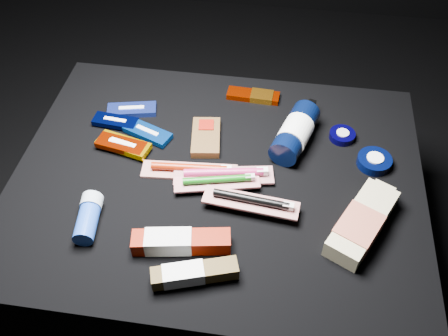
# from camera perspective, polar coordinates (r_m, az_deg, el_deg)

# --- Properties ---
(ground) EXTENTS (3.00, 3.00, 0.00)m
(ground) POSITION_cam_1_polar(r_m,az_deg,el_deg) (1.52, -0.63, -10.92)
(ground) COLOR black
(ground) RESTS_ON ground
(cloth_table) EXTENTS (0.98, 0.78, 0.40)m
(cloth_table) POSITION_cam_1_polar(r_m,az_deg,el_deg) (1.35, -0.69, -6.51)
(cloth_table) COLOR black
(cloth_table) RESTS_ON ground
(luna_bar_0) EXTENTS (0.14, 0.08, 0.02)m
(luna_bar_0) POSITION_cam_1_polar(r_m,az_deg,el_deg) (1.38, -10.48, 6.56)
(luna_bar_0) COLOR #2035A3
(luna_bar_0) RESTS_ON cloth_table
(luna_bar_1) EXTENTS (0.14, 0.09, 0.02)m
(luna_bar_1) POSITION_cam_1_polar(r_m,az_deg,el_deg) (1.30, -8.72, 4.02)
(luna_bar_1) COLOR #083F9E
(luna_bar_1) RESTS_ON cloth_table
(luna_bar_2) EXTENTS (0.12, 0.05, 0.02)m
(luna_bar_2) POSITION_cam_1_polar(r_m,az_deg,el_deg) (1.35, -12.31, 5.22)
(luna_bar_2) COLOR #020731
(luna_bar_2) RESTS_ON cloth_table
(luna_bar_3) EXTENTS (0.14, 0.08, 0.02)m
(luna_bar_3) POSITION_cam_1_polar(r_m,az_deg,el_deg) (1.27, -11.41, 2.61)
(luna_bar_3) COLOR #D59D00
(luna_bar_3) RESTS_ON cloth_table
(luna_bar_4) EXTENTS (0.13, 0.07, 0.02)m
(luna_bar_4) POSITION_cam_1_polar(r_m,az_deg,el_deg) (1.27, -11.66, 2.62)
(luna_bar_4) COLOR #7C1600
(luna_bar_4) RESTS_ON cloth_table
(clif_bar_0) EXTENTS (0.09, 0.14, 0.02)m
(clif_bar_0) POSITION_cam_1_polar(r_m,az_deg,el_deg) (1.28, -2.07, 3.70)
(clif_bar_0) COLOR #503519
(clif_bar_0) RESTS_ON cloth_table
(clif_bar_1) EXTENTS (0.08, 0.12, 0.02)m
(clif_bar_1) POSITION_cam_1_polar(r_m,az_deg,el_deg) (1.29, -2.06, 3.98)
(clif_bar_1) COLOR #A7A7A0
(clif_bar_1) RESTS_ON cloth_table
(power_bar) EXTENTS (0.15, 0.05, 0.02)m
(power_bar) POSITION_cam_1_polar(r_m,az_deg,el_deg) (1.40, 3.68, 8.22)
(power_bar) COLOR #7B1700
(power_bar) RESTS_ON cloth_table
(lotion_bottle) EXTENTS (0.12, 0.23, 0.07)m
(lotion_bottle) POSITION_cam_1_polar(r_m,az_deg,el_deg) (1.26, 8.14, 4.04)
(lotion_bottle) COLOR black
(lotion_bottle) RESTS_ON cloth_table
(cream_tin_upper) EXTENTS (0.07, 0.07, 0.02)m
(cream_tin_upper) POSITION_cam_1_polar(r_m,az_deg,el_deg) (1.32, 13.36, 3.65)
(cream_tin_upper) COLOR black
(cream_tin_upper) RESTS_ON cloth_table
(cream_tin_lower) EXTENTS (0.08, 0.08, 0.03)m
(cream_tin_lower) POSITION_cam_1_polar(r_m,az_deg,el_deg) (1.27, 16.79, 0.75)
(cream_tin_lower) COLOR black
(cream_tin_lower) RESTS_ON cloth_table
(bodywash_bottle) EXTENTS (0.17, 0.23, 0.05)m
(bodywash_bottle) POSITION_cam_1_polar(r_m,az_deg,el_deg) (1.12, 15.42, -6.20)
(bodywash_bottle) COLOR #C1B589
(bodywash_bottle) RESTS_ON cloth_table
(deodorant_stick) EXTENTS (0.06, 0.12, 0.05)m
(deodorant_stick) POSITION_cam_1_polar(r_m,az_deg,el_deg) (1.13, -15.25, -5.45)
(deodorant_stick) COLOR #1C45AD
(deodorant_stick) RESTS_ON cloth_table
(toothbrush_pack_0) EXTENTS (0.23, 0.07, 0.03)m
(toothbrush_pack_0) POSITION_cam_1_polar(r_m,az_deg,el_deg) (1.20, -3.84, -0.18)
(toothbrush_pack_0) COLOR #BAB0AC
(toothbrush_pack_0) RESTS_ON cloth_table
(toothbrush_pack_1) EXTENTS (0.24, 0.10, 0.03)m
(toothbrush_pack_1) POSITION_cam_1_polar(r_m,az_deg,el_deg) (1.18, 0.11, -0.72)
(toothbrush_pack_1) COLOR #B1A9A5
(toothbrush_pack_1) RESTS_ON cloth_table
(toothbrush_pack_2) EXTENTS (0.21, 0.09, 0.02)m
(toothbrush_pack_2) POSITION_cam_1_polar(r_m,az_deg,el_deg) (1.16, -0.68, -1.51)
(toothbrush_pack_2) COLOR beige
(toothbrush_pack_2) RESTS_ON cloth_table
(toothbrush_pack_3) EXTENTS (0.22, 0.07, 0.02)m
(toothbrush_pack_3) POSITION_cam_1_polar(r_m,az_deg,el_deg) (1.11, 3.25, -3.83)
(toothbrush_pack_3) COLOR beige
(toothbrush_pack_3) RESTS_ON cloth_table
(toothpaste_carton_red) EXTENTS (0.21, 0.08, 0.04)m
(toothpaste_carton_red) POSITION_cam_1_polar(r_m,az_deg,el_deg) (1.06, -5.41, -8.40)
(toothpaste_carton_red) COLOR #740F00
(toothpaste_carton_red) RESTS_ON cloth_table
(toothpaste_carton_green) EXTENTS (0.18, 0.09, 0.03)m
(toothpaste_carton_green) POSITION_cam_1_polar(r_m,az_deg,el_deg) (1.02, -3.82, -11.96)
(toothpaste_carton_green) COLOR #3F2E0E
(toothpaste_carton_green) RESTS_ON cloth_table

